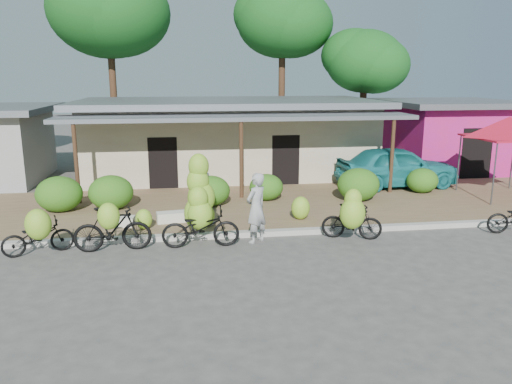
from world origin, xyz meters
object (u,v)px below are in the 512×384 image
tree_far_center (104,8)px  vendor (256,208)px  bike_far_left (38,234)px  sack_far (121,221)px  tree_center_right (279,19)px  bike_center (200,212)px  red_canopy (508,127)px  bystander (203,198)px  tree_near_right (361,59)px  bike_left (112,228)px  teal_van (397,166)px  sack_near (171,217)px  bike_right (352,217)px

tree_far_center → vendor: tree_far_center is taller
bike_far_left → sack_far: size_ratio=2.42×
tree_center_right → bike_center: (-4.95, -15.05, -6.50)m
red_canopy → bystander: red_canopy is taller
tree_near_right → vendor: bearing=-119.7°
tree_center_right → bike_center: 17.12m
bystander → red_canopy: bearing=-152.0°
red_canopy → bike_left: (-13.20, -3.68, -1.97)m
bystander → teal_van: size_ratio=0.33×
sack_far → bystander: (2.37, -0.11, 0.64)m
bike_center → sack_far: size_ratio=3.19×
tree_center_right → vendor: bearing=-102.9°
tree_center_right → tree_far_center: bearing=-176.8°
sack_near → tree_center_right: bearing=66.6°
sack_far → vendor: bearing=-23.5°
tree_center_right → red_canopy: size_ratio=2.65×
sack_far → teal_van: bearing=21.0°
tree_near_right → bike_right: tree_near_right is taller
sack_near → vendor: 3.02m
bike_far_left → bike_right: bike_right is taller
sack_far → bystander: bystander is taller
bystander → bike_far_left: bearing=40.8°
bike_left → teal_van: (10.09, 5.74, 0.28)m
tree_far_center → bike_right: bearing=-61.6°
red_canopy → bike_far_left: 15.58m
bike_center → sack_far: bike_center is taller
tree_far_center → bike_center: bearing=-74.4°
tree_far_center → bike_center: tree_far_center is taller
sack_near → sack_far: bearing=-171.1°
tree_far_center → bike_far_left: (0.04, -14.85, -7.14)m
tree_far_center → vendor: (5.54, -14.60, -6.74)m
bike_far_left → sack_far: 2.60m
tree_near_right → bike_center: size_ratio=2.83×
tree_near_right → bike_left: (-11.17, -13.35, -4.55)m
vendor → tree_near_right: bearing=-160.7°
tree_center_right → bike_left: tree_center_right is taller
bike_left → bystander: bystander is taller
tree_near_right → sack_far: 16.77m
red_canopy → sack_near: red_canopy is taller
tree_center_right → red_canopy: (6.03, -11.67, -4.75)m
bike_far_left → vendor: vendor is taller
tree_center_right → bike_center: tree_center_right is taller
tree_center_right → bystander: bearing=-109.5°
teal_van → red_canopy: bearing=-126.4°
bike_far_left → bike_left: 1.79m
tree_center_right → red_canopy: tree_center_right is taller
tree_far_center → teal_van: tree_far_center is taller
bike_far_left → sack_near: 3.85m
tree_far_center → bystander: 15.34m
tree_near_right → bike_right: 15.01m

